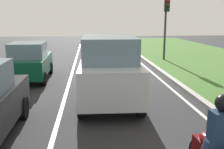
# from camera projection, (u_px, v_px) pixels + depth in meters

# --- Properties ---
(ground_plane) EXTENTS (60.00, 60.00, 0.00)m
(ground_plane) POSITION_uv_depth(u_px,v_px,m) (85.00, 76.00, 13.15)
(ground_plane) COLOR #262628
(lane_line_center) EXTENTS (0.12, 32.00, 0.01)m
(lane_line_center) POSITION_uv_depth(u_px,v_px,m) (71.00, 76.00, 13.08)
(lane_line_center) COLOR silver
(lane_line_center) RESTS_ON ground
(lane_line_right_edge) EXTENTS (0.12, 32.00, 0.01)m
(lane_line_right_edge) POSITION_uv_depth(u_px,v_px,m) (154.00, 74.00, 13.47)
(lane_line_right_edge) COLOR silver
(lane_line_right_edge) RESTS_ON ground
(curb_right) EXTENTS (0.24, 48.00, 0.12)m
(curb_right) POSITION_uv_depth(u_px,v_px,m) (163.00, 73.00, 13.50)
(curb_right) COLOR #9E9B93
(curb_right) RESTS_ON ground
(car_suv_ahead) EXTENTS (2.07, 4.55, 2.28)m
(car_suv_ahead) POSITION_uv_depth(u_px,v_px,m) (109.00, 69.00, 8.84)
(car_suv_ahead) COLOR #B7BABF
(car_suv_ahead) RESTS_ON ground
(car_hatchback_far) EXTENTS (1.81, 3.74, 1.78)m
(car_hatchback_far) POSITION_uv_depth(u_px,v_px,m) (30.00, 61.00, 12.09)
(car_hatchback_far) COLOR #0C472D
(car_hatchback_far) RESTS_ON ground
(rider_person) EXTENTS (0.51, 0.41, 1.16)m
(rider_person) POSITION_uv_depth(u_px,v_px,m) (222.00, 128.00, 3.99)
(rider_person) COLOR #192D47
(rider_person) RESTS_ON ground
(traffic_light_near_right) EXTENTS (0.32, 0.50, 4.46)m
(traffic_light_near_right) POSITION_uv_depth(u_px,v_px,m) (166.00, 16.00, 17.17)
(traffic_light_near_right) COLOR #2D2D2D
(traffic_light_near_right) RESTS_ON ground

